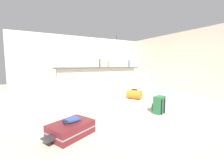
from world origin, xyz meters
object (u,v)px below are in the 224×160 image
bottle_white (60,62)px  bottle_green (100,63)px  dining_table (115,76)px  book_stack (71,120)px  pendant_lamp (116,51)px  suitcase_flat_maroon (71,129)px  backpack_green (159,105)px  duffel_bag_orange (134,95)px  bottle_blue (129,63)px  grocery_bag (111,64)px  dining_chair_near_partition (119,79)px

bottle_white → bottle_green: bottle_white is taller
bottle_green → dining_table: bottle_green is taller
bottle_green → book_stack: bottle_green is taller
pendant_lamp → suitcase_flat_maroon: pendant_lamp is taller
backpack_green → dining_table: bearing=76.2°
bottle_white → duffel_bag_orange: bearing=-15.4°
backpack_green → book_stack: backpack_green is taller
dining_table → pendant_lamp: bearing=13.8°
bottle_white → duffel_bag_orange: 2.59m
bottle_blue → pendant_lamp: pendant_lamp is taller
bottle_blue → pendant_lamp: (0.25, 1.33, 0.57)m
grocery_bag → pendant_lamp: (1.08, 1.43, 0.58)m
dining_table → book_stack: size_ratio=3.88×
bottle_blue → backpack_green: bearing=-107.9°
grocery_bag → backpack_green: (0.12, -2.10, -0.99)m
grocery_bag → backpack_green: 2.33m
bottle_white → grocery_bag: 1.73m
pendant_lamp → bottle_green: bearing=-136.6°
bottle_green → suitcase_flat_maroon: size_ratio=0.30×
bottle_blue → dining_chair_near_partition: size_ratio=0.27×
suitcase_flat_maroon → bottle_white: bearing=82.4°
pendant_lamp → suitcase_flat_maroon: (-3.09, -3.62, -1.67)m
grocery_bag → book_stack: 3.10m
bottle_blue → dining_table: bottle_blue is taller
grocery_bag → pendant_lamp: pendant_lamp is taller
pendant_lamp → book_stack: pendant_lamp is taller
grocery_bag → book_stack: size_ratio=0.92×
bottle_green → book_stack: bearing=-125.6°
bottle_green → grocery_bag: 0.46m
suitcase_flat_maroon → bottle_blue: bearing=38.7°
bottle_blue → bottle_green: bearing=-174.6°
bottle_white → bottle_blue: (2.56, 0.10, -0.02)m
bottle_green → grocery_bag: bottle_green is taller
bottle_white → dining_table: size_ratio=0.26×
duffel_bag_orange → grocery_bag: bearing=130.8°
dining_table → duffel_bag_orange: bearing=-102.3°
bottle_blue → grocery_bag: bottle_blue is taller
suitcase_flat_maroon → dining_table: bearing=50.2°
bottle_green → dining_table: 2.11m
grocery_bag → dining_chair_near_partition: size_ratio=0.28×
dining_table → pendant_lamp: (0.10, 0.02, 1.13)m
dining_chair_near_partition → suitcase_flat_maroon: size_ratio=1.04×
dining_chair_near_partition → pendant_lamp: bearing=72.6°
dining_chair_near_partition → suitcase_flat_maroon: dining_chair_near_partition is taller
bottle_green → backpack_green: 2.39m
bottle_green → dining_chair_near_partition: 1.80m
dining_table → dining_chair_near_partition: size_ratio=1.18×
dining_table → dining_chair_near_partition: 0.53m
grocery_bag → pendant_lamp: size_ratio=0.31×
dining_table → pendant_lamp: size_ratio=1.31×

